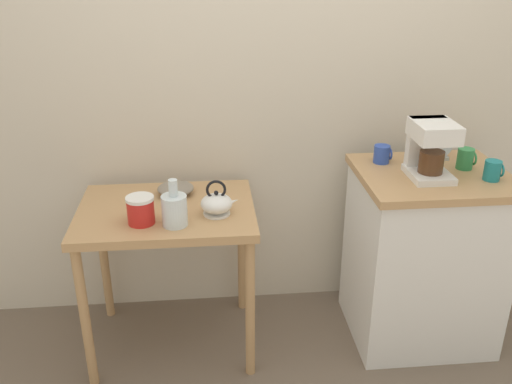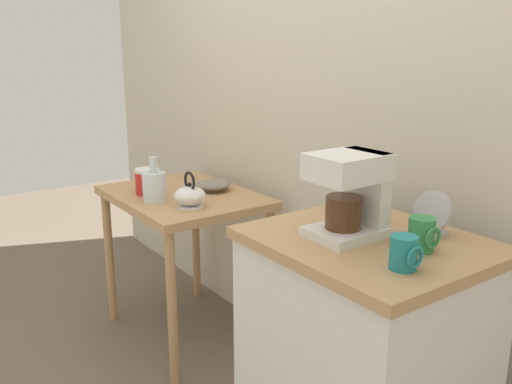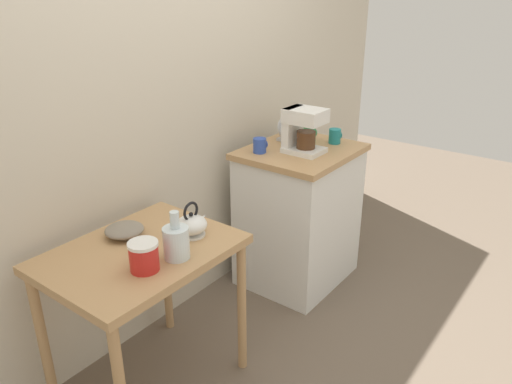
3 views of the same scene
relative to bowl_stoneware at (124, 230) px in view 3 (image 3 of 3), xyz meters
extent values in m
plane|color=#6B5B4C|center=(0.51, -0.13, -0.78)|extent=(8.00, 8.00, 0.00)
cube|color=beige|center=(0.61, 0.27, 0.62)|extent=(4.40, 0.10, 2.80)
cube|color=tan|center=(-0.04, -0.15, -0.05)|extent=(0.81, 0.61, 0.04)
cylinder|color=tan|center=(0.32, -0.41, -0.43)|extent=(0.04, 0.04, 0.71)
cylinder|color=tan|center=(-0.40, 0.12, -0.43)|extent=(0.04, 0.04, 0.71)
cylinder|color=tan|center=(0.32, 0.12, -0.43)|extent=(0.04, 0.04, 0.71)
cube|color=white|center=(1.20, -0.17, -0.36)|extent=(0.66, 0.56, 0.85)
cube|color=tan|center=(1.20, -0.17, 0.09)|extent=(0.69, 0.59, 0.04)
cylinder|color=gray|center=(0.00, 0.00, -0.03)|extent=(0.08, 0.08, 0.01)
ellipsoid|color=gray|center=(0.00, 0.00, 0.00)|extent=(0.17, 0.17, 0.05)
cylinder|color=white|center=(0.19, -0.23, -0.03)|extent=(0.12, 0.12, 0.01)
ellipsoid|color=white|center=(0.19, -0.23, 0.02)|extent=(0.14, 0.14, 0.08)
cone|color=white|center=(0.26, -0.23, 0.03)|extent=(0.07, 0.03, 0.05)
sphere|color=black|center=(0.19, -0.23, 0.07)|extent=(0.02, 0.02, 0.02)
torus|color=black|center=(0.19, -0.23, 0.09)|extent=(0.09, 0.01, 0.09)
cylinder|color=silver|center=(0.01, -0.32, 0.04)|extent=(0.11, 0.11, 0.14)
cylinder|color=silver|center=(0.01, -0.32, 0.14)|extent=(0.04, 0.04, 0.07)
cylinder|color=red|center=(-0.14, -0.29, 0.02)|extent=(0.12, 0.12, 0.11)
cylinder|color=white|center=(-0.14, -0.29, 0.09)|extent=(0.12, 0.12, 0.01)
cube|color=white|center=(1.15, -0.23, 0.12)|extent=(0.18, 0.22, 0.03)
cube|color=white|center=(1.15, -0.14, 0.23)|extent=(0.16, 0.05, 0.26)
cube|color=white|center=(1.15, -0.23, 0.32)|extent=(0.18, 0.22, 0.08)
cylinder|color=#4C2D19|center=(1.15, -0.24, 0.18)|extent=(0.11, 0.11, 0.10)
cylinder|color=#338C4C|center=(1.36, -0.13, 0.15)|extent=(0.08, 0.08, 0.10)
torus|color=#338C4C|center=(1.40, -0.13, 0.15)|extent=(0.01, 0.07, 0.07)
cylinder|color=#2D4CAD|center=(1.00, -0.02, 0.15)|extent=(0.08, 0.08, 0.09)
torus|color=#2D4CAD|center=(1.04, -0.02, 0.15)|extent=(0.01, 0.06, 0.06)
cylinder|color=teal|center=(1.42, -0.28, 0.15)|extent=(0.07, 0.07, 0.09)
torus|color=teal|center=(1.46, -0.28, 0.15)|extent=(0.01, 0.06, 0.06)
cube|color=#B2B5BA|center=(1.29, 0.01, 0.11)|extent=(0.09, 0.06, 0.02)
cylinder|color=#B2B5BA|center=(1.29, 0.01, 0.18)|extent=(0.13, 0.05, 0.13)
cylinder|color=black|center=(1.29, 0.00, 0.18)|extent=(0.11, 0.04, 0.11)
camera|label=1|loc=(0.15, -2.46, 1.06)|focal=38.83mm
camera|label=2|loc=(2.30, -1.38, 0.68)|focal=38.85mm
camera|label=3|loc=(-1.22, -1.66, 1.02)|focal=34.72mm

